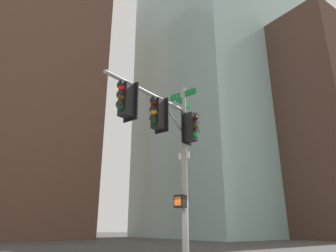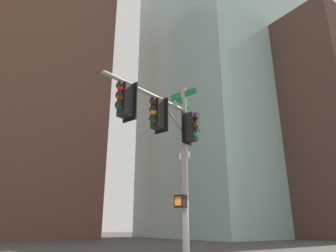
% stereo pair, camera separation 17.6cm
% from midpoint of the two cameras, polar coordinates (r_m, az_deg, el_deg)
% --- Properties ---
extents(signal_pole_assembly, '(3.98, 1.65, 6.57)m').
position_cam_midpoint_polar(signal_pole_assembly, '(9.78, 0.73, -2.14)').
color(signal_pole_assembly, gray).
rests_on(signal_pole_assembly, ground_plane).
extents(building_brick_nearside, '(27.36, 19.61, 51.04)m').
position_cam_midpoint_polar(building_brick_nearside, '(58.24, -27.15, 7.68)').
color(building_brick_nearside, brown).
rests_on(building_brick_nearside, ground_plane).
extents(building_brick_midblock, '(18.65, 18.88, 36.17)m').
position_cam_midpoint_polar(building_brick_midblock, '(58.85, 26.35, -0.53)').
color(building_brick_midblock, '#4C3328').
rests_on(building_brick_midblock, ground_plane).
extents(building_glass_tower, '(31.13, 24.93, 75.19)m').
position_cam_midpoint_polar(building_glass_tower, '(68.84, 11.54, 13.17)').
color(building_glass_tower, '#9EC6C1').
rests_on(building_glass_tower, ground_plane).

